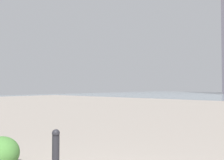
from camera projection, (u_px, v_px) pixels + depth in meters
name	position (u px, v px, depth m)	size (l,w,h in m)	color
bollard_near	(56.00, 152.00, 3.98)	(0.13, 0.13, 0.79)	#232328
shrub_tall	(1.00, 153.00, 4.38)	(0.69, 0.62, 0.59)	#477F38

